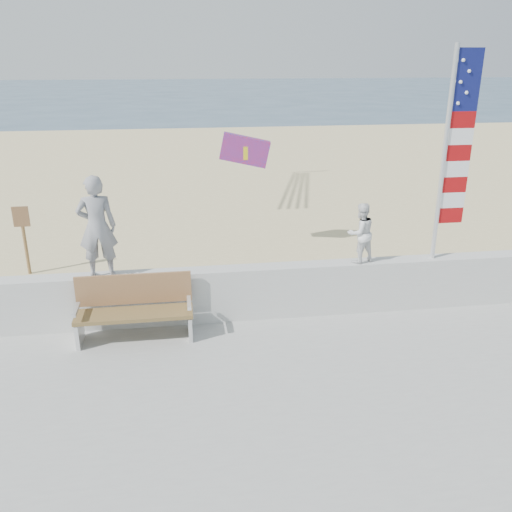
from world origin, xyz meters
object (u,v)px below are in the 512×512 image
object	(u,v)px
adult	(97,227)
bench	(134,307)
flag	(452,147)
child	(361,233)

from	to	relation	value
adult	bench	xyz separation A→B (m)	(0.51, -0.45, -1.20)
bench	flag	bearing A→B (deg)	4.98
bench	flag	size ratio (longest dim) A/B	0.51
bench	flag	xyz separation A→B (m)	(5.22, 0.45, 2.30)
child	adult	bearing A→B (deg)	-17.24
bench	flag	world-z (taller)	flag
child	bench	bearing A→B (deg)	-10.36
child	flag	world-z (taller)	flag
bench	adult	bearing A→B (deg)	138.15
child	bench	world-z (taller)	child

